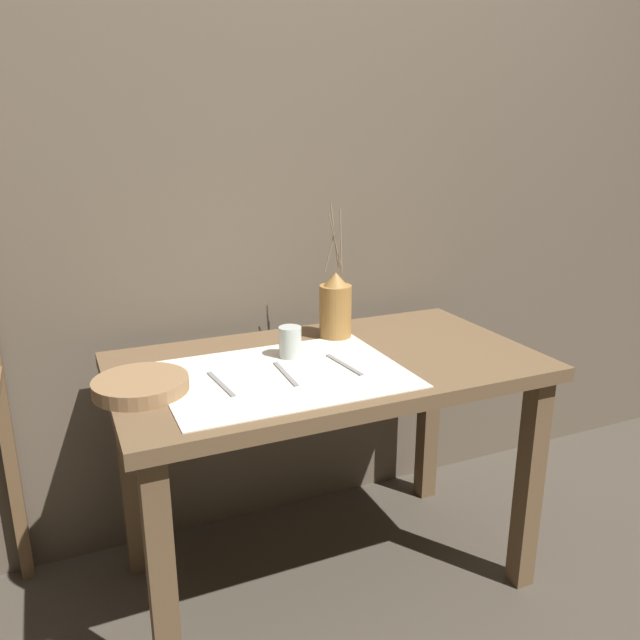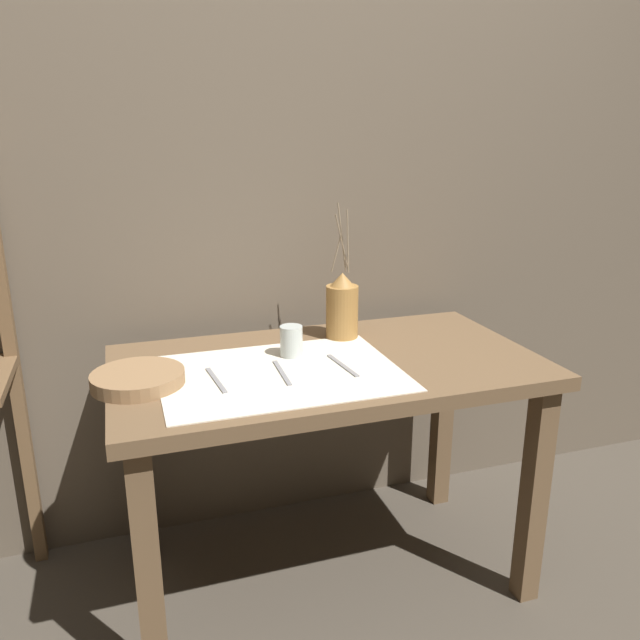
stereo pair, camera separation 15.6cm
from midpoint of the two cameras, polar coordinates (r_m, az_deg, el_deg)
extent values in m
plane|color=#473F35|center=(2.11, -1.69, -22.26)|extent=(12.00, 12.00, 0.00)
cube|color=brown|center=(2.06, -6.69, 13.02)|extent=(7.00, 0.06, 2.40)
cube|color=brown|center=(1.76, -1.89, -4.32)|extent=(1.19, 0.65, 0.04)
cube|color=brown|center=(1.60, -17.18, -22.30)|extent=(0.06, 0.06, 0.68)
cube|color=brown|center=(1.97, 16.38, -14.27)|extent=(0.06, 0.06, 0.68)
cube|color=brown|center=(2.05, -19.10, -13.18)|extent=(0.06, 0.06, 0.68)
cube|color=brown|center=(2.34, 8.00, -8.42)|extent=(0.06, 0.06, 0.68)
cube|color=beige|center=(1.65, -6.06, -5.03)|extent=(0.63, 0.46, 0.00)
cylinder|color=olive|center=(1.92, -0.91, 0.75)|extent=(0.10, 0.10, 0.17)
cone|color=olive|center=(1.90, -0.92, 3.75)|extent=(0.07, 0.07, 0.04)
cylinder|color=#847056|center=(1.89, -1.04, 7.54)|extent=(0.03, 0.02, 0.21)
cylinder|color=#847056|center=(1.88, -0.99, 7.04)|extent=(0.05, 0.01, 0.17)
cylinder|color=#847056|center=(1.88, -0.47, 7.20)|extent=(0.01, 0.01, 0.19)
cylinder|color=#847056|center=(1.88, -1.50, 6.21)|extent=(0.03, 0.01, 0.12)
cylinder|color=#8E6B47|center=(1.62, -18.77, -5.74)|extent=(0.23, 0.23, 0.04)
cylinder|color=#B7C1BC|center=(1.76, -5.30, -2.05)|extent=(0.06, 0.06, 0.09)
cube|color=gray|center=(1.61, -11.84, -5.77)|extent=(0.03, 0.18, 0.00)
cube|color=gray|center=(1.65, -5.90, -4.96)|extent=(0.02, 0.18, 0.00)
cube|color=gray|center=(1.70, -0.42, -4.14)|extent=(0.03, 0.18, 0.00)
camera|label=1|loc=(0.08, -92.62, -0.79)|focal=35.00mm
camera|label=2|loc=(0.08, 87.38, 0.79)|focal=35.00mm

